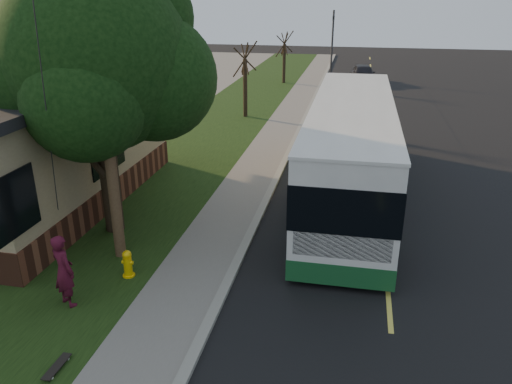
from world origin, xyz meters
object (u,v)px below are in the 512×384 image
utility_pole (102,92)px  skateboard_main (57,367)px  bare_tree_far (284,58)px  fire_hydrant (128,264)px  skateboarder (64,271)px  bare_tree_near (245,81)px  leafy_tree (100,61)px  dumpster (86,151)px  traffic_signal (332,39)px  transit_bus (350,148)px  distant_car (363,74)px

utility_pole → skateboard_main: 6.41m
bare_tree_far → fire_hydrant: bearing=-89.2°
skateboarder → utility_pole: bearing=-65.4°
bare_tree_far → skateboarder: 31.46m
bare_tree_near → skateboarder: size_ratio=2.39×
leafy_tree → utility_pole: bearing=-62.4°
utility_pole → skateboard_main: bearing=-79.8°
bare_tree_near → skateboarder: (0.04, -19.44, -1.18)m
leafy_tree → skateboard_main: (1.67, -6.15, -5.04)m
utility_pole → dumpster: size_ratio=4.81×
leafy_tree → dumpster: 7.92m
fire_hydrant → skateboard_main: fire_hydrant is taller
utility_pole → traffic_signal: bearing=83.4°
traffic_signal → transit_bus: (2.29, -27.23, -1.32)m
utility_pole → transit_bus: 8.85m
bare_tree_far → distant_car: 6.59m
transit_bus → fire_hydrant: bearing=-128.5°
leafy_tree → bare_tree_far: leafy_tree is taller
leafy_tree → distant_car: bearing=75.6°
fire_hydrant → distant_car: size_ratio=0.17×
skateboarder → skateboard_main: 2.42m
skateboard_main → transit_bus: bearing=62.7°
skateboarder → dumpster: skateboarder is taller
fire_hydrant → dumpster: dumpster is taller
skateboard_main → bare_tree_far: bearing=90.9°
skateboard_main → distant_car: distant_car is taller
fire_hydrant → transit_bus: size_ratio=0.06×
leafy_tree → transit_bus: leafy_tree is taller
bare_tree_near → leafy_tree: bearing=-92.5°
utility_pole → bare_tree_near: bearing=90.7°
skateboarder → leafy_tree: bearing=-51.9°
skateboarder → bare_tree_far: bearing=-62.6°
traffic_signal → skateboard_main: traffic_signal is taller
distant_car → transit_bus: bearing=-97.3°
bare_tree_far → skateboarder: bearing=-90.8°
fire_hydrant → bare_tree_far: (-0.40, 30.00, 1.57)m
fire_hydrant → distant_car: distant_car is taller
bare_tree_near → skateboard_main: size_ratio=5.50×
distant_car → bare_tree_far: bearing=-171.9°
traffic_signal → skateboard_main: bearing=-94.6°
skateboarder → fire_hydrant: bearing=-92.6°
leafy_tree → skateboard_main: size_ratio=9.96×
utility_pole → leafy_tree: 1.94m
traffic_signal → transit_bus: 27.36m
dumpster → skateboard_main: bearing=-63.7°
bare_tree_far → transit_bus: bearing=-76.0°
bare_tree_near → transit_bus: size_ratio=0.34×
bare_tree_near → distant_car: size_ratio=1.00×
bare_tree_near → dumpster: 11.21m
utility_pole → distant_car: bearing=77.9°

